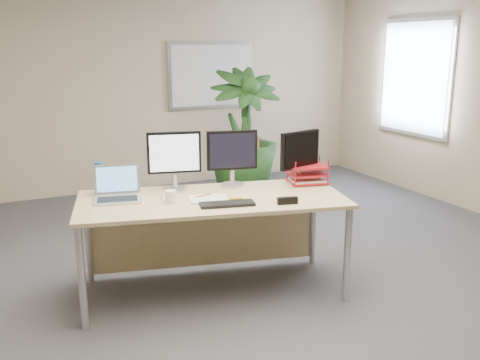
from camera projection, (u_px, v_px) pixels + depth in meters
name	position (u px, v px, depth m)	size (l,w,h in m)	color
floor	(264.00, 312.00, 4.09)	(8.00, 8.00, 0.00)	#47474C
back_wall	(129.00, 92.00, 7.27)	(7.00, 0.04, 2.70)	#C5B18B
whiteboard	(211.00, 75.00, 7.68)	(1.30, 0.04, 0.95)	#B1B1B6
window	(415.00, 78.00, 7.16)	(0.04, 1.30, 1.55)	#B1B1B6
desk	(210.00, 214.00, 4.40)	(2.25, 1.34, 0.81)	tan
floor_plant	(243.00, 146.00, 6.68)	(0.84, 0.84, 1.50)	#193C15
monitor_left	(174.00, 157.00, 4.39)	(0.44, 0.20, 0.49)	#BBBBC0
monitor_right	(232.00, 155.00, 4.52)	(0.43, 0.20, 0.48)	#BBBBC0
monitor_dark	(300.00, 154.00, 4.60)	(0.42, 0.19, 0.46)	#BBBBC0
laptop	(117.00, 191.00, 4.19)	(0.42, 0.39, 0.26)	#BABABE
keyboard	(227.00, 204.00, 4.04)	(0.41, 0.14, 0.02)	black
coffee_mug	(170.00, 197.00, 4.10)	(0.12, 0.09, 0.10)	white
spiral_notebook	(208.00, 199.00, 4.19)	(0.30, 0.22, 0.01)	silver
orange_pen	(204.00, 195.00, 4.25)	(0.01, 0.01, 0.14)	#E35519
yellow_highlighter	(236.00, 198.00, 4.20)	(0.02, 0.02, 0.12)	yellow
water_bottle	(99.00, 178.00, 4.34)	(0.07, 0.07, 0.26)	silver
letter_tray	(307.00, 176.00, 4.66)	(0.37, 0.31, 0.15)	#A4141B
stapler	(287.00, 201.00, 4.07)	(0.16, 0.04, 0.05)	black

